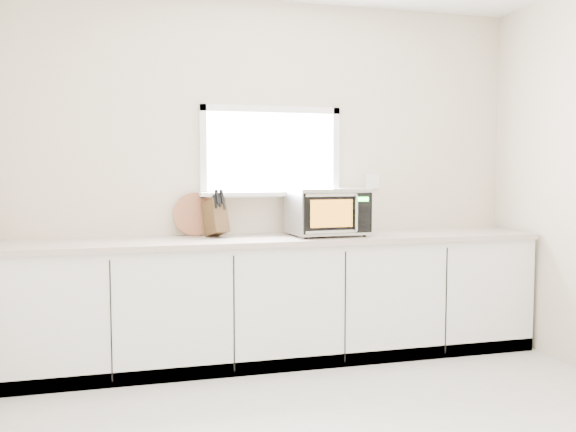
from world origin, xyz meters
name	(u,v)px	position (x,y,z in m)	size (l,w,h in m)	color
back_wall	(271,176)	(0.00, 2.00, 1.36)	(4.00, 0.17, 2.70)	beige
cabinets	(280,301)	(0.00, 1.70, 0.44)	(3.92, 0.60, 0.88)	white
countertop	(280,240)	(0.00, 1.69, 0.90)	(3.92, 0.64, 0.04)	beige
microwave	(327,211)	(0.36, 1.70, 1.11)	(0.57, 0.47, 0.35)	black
knife_block	(216,217)	(-0.46, 1.81, 1.07)	(0.19, 0.27, 0.35)	#422F17
cutting_board	(195,214)	(-0.60, 1.94, 1.08)	(0.32, 0.32, 0.02)	#9C5D3C
coffee_grinder	(304,224)	(0.19, 1.70, 1.01)	(0.11, 0.11, 0.19)	#AAACB1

